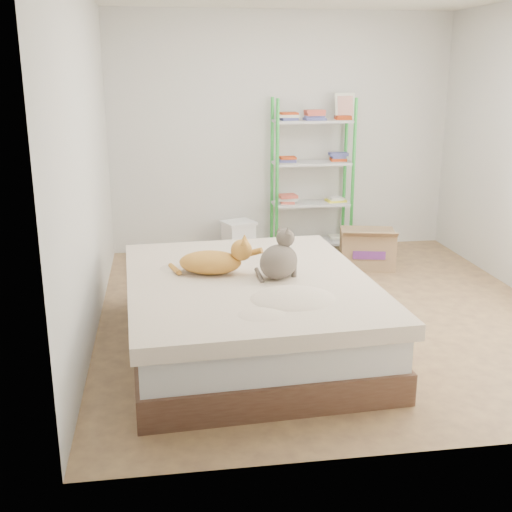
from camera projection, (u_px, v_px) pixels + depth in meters
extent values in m
cube|color=tan|center=(326.00, 312.00, 5.48)|extent=(3.80, 4.20, 0.01)
cube|color=silver|center=(282.00, 134.00, 7.10)|extent=(3.80, 0.01, 2.60)
cube|color=silver|center=(443.00, 218.00, 3.12)|extent=(3.80, 0.01, 2.60)
cube|color=silver|center=(87.00, 165.00, 4.84)|extent=(0.01, 4.20, 2.60)
cube|color=brown|center=(249.00, 334.00, 4.75)|extent=(1.79, 2.19, 0.21)
cube|color=silver|center=(249.00, 306.00, 4.68)|extent=(1.74, 2.13, 0.23)
cube|color=beige|center=(248.00, 285.00, 4.64)|extent=(1.83, 2.24, 0.11)
cylinder|color=green|center=(277.00, 180.00, 6.85)|extent=(0.04, 0.04, 1.70)
cylinder|color=green|center=(272.00, 175.00, 7.15)|extent=(0.04, 0.04, 1.70)
cylinder|color=green|center=(353.00, 178.00, 6.97)|extent=(0.04, 0.04, 1.70)
cylinder|color=green|center=(345.00, 173.00, 7.27)|extent=(0.04, 0.04, 1.70)
cube|color=silver|center=(310.00, 242.00, 7.27)|extent=(0.86, 0.34, 0.02)
cube|color=silver|center=(311.00, 203.00, 7.15)|extent=(0.86, 0.34, 0.02)
cube|color=silver|center=(312.00, 163.00, 7.02)|extent=(0.86, 0.34, 0.02)
cube|color=silver|center=(313.00, 121.00, 6.89)|extent=(0.86, 0.34, 0.02)
cube|color=#BE3C14|center=(284.00, 238.00, 7.21)|extent=(0.20, 0.16, 0.09)
cube|color=#BE3C14|center=(336.00, 236.00, 7.30)|extent=(0.20, 0.16, 0.09)
cube|color=#BE3C14|center=(285.00, 199.00, 7.09)|extent=(0.20, 0.16, 0.09)
cube|color=#BE3C14|center=(338.00, 197.00, 7.17)|extent=(0.20, 0.16, 0.09)
cube|color=#BE3C14|center=(285.00, 158.00, 6.96)|extent=(0.20, 0.16, 0.09)
cube|color=#BE3C14|center=(339.00, 157.00, 7.05)|extent=(0.20, 0.16, 0.09)
cube|color=#BE3C14|center=(286.00, 116.00, 6.83)|extent=(0.20, 0.16, 0.09)
cube|color=#BE3C14|center=(313.00, 116.00, 6.88)|extent=(0.20, 0.16, 0.09)
cube|color=#BE3C14|center=(341.00, 115.00, 6.92)|extent=(0.20, 0.16, 0.09)
cube|color=white|center=(345.00, 106.00, 6.95)|extent=(0.22, 0.09, 0.28)
cube|color=#D14327|center=(345.00, 106.00, 6.94)|extent=(0.17, 0.06, 0.21)
cube|color=#947556|center=(367.00, 249.00, 6.68)|extent=(0.63, 0.55, 0.38)
cube|color=#5F2879|center=(378.00, 255.00, 6.48)|extent=(0.32, 0.08, 0.08)
cube|color=#947556|center=(375.00, 236.00, 6.42)|extent=(0.57, 0.28, 0.12)
cube|color=white|center=(239.00, 239.00, 7.11)|extent=(0.37, 0.35, 0.35)
cube|color=white|center=(239.00, 223.00, 7.05)|extent=(0.41, 0.39, 0.03)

